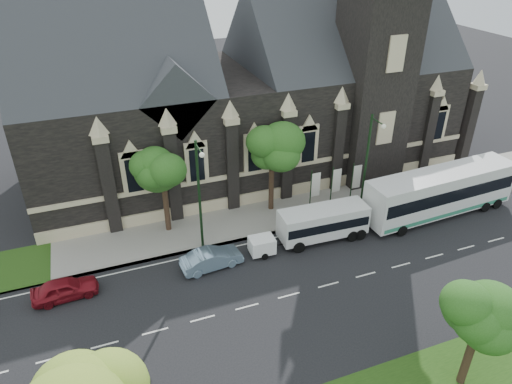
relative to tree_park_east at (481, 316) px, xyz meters
name	(u,v)px	position (x,y,z in m)	size (l,w,h in m)	color
ground	(289,295)	(-6.18, 9.32, -4.62)	(160.00, 160.00, 0.00)	black
sidewalk	(242,222)	(-6.18, 18.82, -4.54)	(80.00, 5.00, 0.15)	gray
museum	(260,89)	(-1.06, 28.10, 3.55)	(40.00, 17.70, 29.90)	black
tree_park_east	(481,316)	(0.00, 0.00, 0.00)	(3.40, 3.40, 6.28)	black
tree_walk_right	(273,148)	(-2.96, 20.04, 1.20)	(4.08, 4.08, 7.80)	black
tree_walk_left	(164,166)	(-11.97, 20.03, 1.12)	(3.91, 3.91, 7.64)	black
street_lamp_near	(368,161)	(3.82, 16.42, 0.49)	(0.36, 1.88, 9.00)	black
street_lamp_mid	(200,191)	(-10.18, 16.42, 0.49)	(0.36, 1.88, 9.00)	black
banner_flag_left	(314,187)	(0.11, 18.32, -2.24)	(0.90, 0.10, 4.00)	black
banner_flag_center	(335,183)	(2.11, 18.32, -2.24)	(0.90, 0.10, 4.00)	black
banner_flag_right	(355,179)	(4.11, 18.32, -2.24)	(0.90, 0.10, 4.00)	black
tour_coach	(440,192)	(9.90, 14.19, -2.44)	(13.89, 3.72, 4.01)	silver
shuttle_bus	(323,222)	(-0.98, 14.44, -3.05)	(7.11, 2.73, 2.71)	silver
box_trailer	(262,245)	(-6.22, 14.22, -3.80)	(2.72, 1.60, 1.44)	white
sedan	(212,259)	(-10.18, 14.08, -3.88)	(1.57, 4.50, 1.48)	#809EB9
car_far_red	(65,289)	(-20.16, 14.48, -3.90)	(1.70, 4.24, 1.44)	maroon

